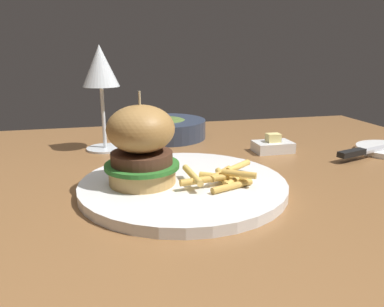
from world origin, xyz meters
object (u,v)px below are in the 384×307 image
Objects in this scene: burger_sandwich at (141,145)px; soup_bowl at (166,128)px; table_knife at (374,149)px; butter_dish at (273,146)px; main_plate at (183,185)px; wine_glass at (100,71)px.

soup_bowl is at bearing 74.53° from burger_sandwich.
butter_dish is at bearing 157.06° from table_knife.
burger_sandwich is (-0.06, 0.01, 0.06)m from main_plate.
main_plate is 0.08m from burger_sandwich.
table_knife is 3.08× the size of butter_dish.
burger_sandwich reaches higher than soup_bowl.
main_plate is at bearing -167.37° from table_knife.
wine_glass is 2.75× the size of butter_dish.
burger_sandwich is 0.72× the size of soup_bowl.
butter_dish is at bearing 36.62° from main_plate.
burger_sandwich is 0.27m from wine_glass.
burger_sandwich is 0.45m from table_knife.
main_plate is 0.31m from wine_glass.
butter_dish is (0.21, 0.16, 0.00)m from main_plate.
wine_glass is 0.53m from table_knife.
table_knife is 0.18m from butter_dish.
soup_bowl is (0.09, 0.32, -0.05)m from burger_sandwich.
wine_glass is (-0.05, 0.25, 0.08)m from burger_sandwich.
soup_bowl is at bearing 84.42° from main_plate.
burger_sandwich is 0.33m from soup_bowl.
table_knife is at bearing 10.40° from burger_sandwich.
wine_glass is 0.20m from soup_bowl.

